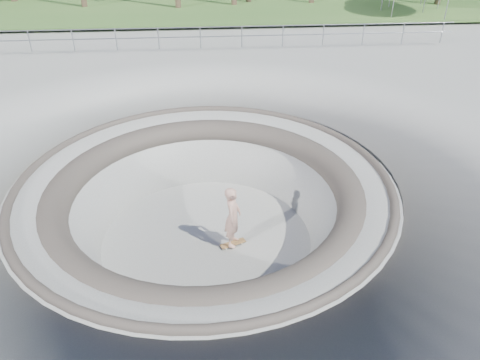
{
  "coord_description": "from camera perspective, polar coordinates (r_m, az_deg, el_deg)",
  "views": [
    {
      "loc": [
        0.14,
        -10.75,
        6.77
      ],
      "look_at": [
        0.99,
        0.21,
        -0.1
      ],
      "focal_mm": 35.0,
      "sensor_mm": 36.0,
      "label": 1
    }
  ],
  "objects": [
    {
      "name": "skateboard",
      "position": [
        13.47,
        -0.85,
        -7.74
      ],
      "size": [
        0.77,
        0.47,
        0.08
      ],
      "color": "olive",
      "rests_on": "ground"
    },
    {
      "name": "distant_hills",
      "position": [
        69.4,
        -1.46,
        20.53
      ],
      "size": [
        103.2,
        45.0,
        28.6
      ],
      "color": "brown",
      "rests_on": "ground"
    },
    {
      "name": "ground",
      "position": [
        12.7,
        -4.39,
        -0.3
      ],
      "size": [
        180.0,
        180.0,
        0.0
      ],
      "primitive_type": "plane",
      "color": "#9D9E99",
      "rests_on": "ground"
    },
    {
      "name": "skater",
      "position": [
        12.89,
        -0.89,
        -4.53
      ],
      "size": [
        0.58,
        0.76,
        1.84
      ],
      "primitive_type": "imported",
      "rotation": [
        0.0,
        0.0,
        1.34
      ],
      "color": "tan",
      "rests_on": "skateboard"
    },
    {
      "name": "safety_railing",
      "position": [
        23.55,
        -4.85,
        16.93
      ],
      "size": [
        25.0,
        0.06,
        1.03
      ],
      "color": "gray",
      "rests_on": "ground"
    },
    {
      "name": "skate_bowl",
      "position": [
        13.77,
        -4.08,
        -6.75
      ],
      "size": [
        14.0,
        14.0,
        4.1
      ],
      "color": "#9D9E99",
      "rests_on": "ground"
    }
  ]
}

